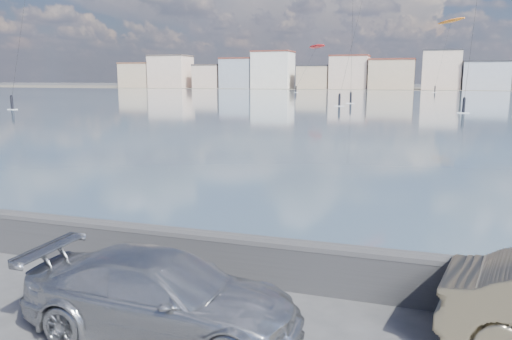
{
  "coord_description": "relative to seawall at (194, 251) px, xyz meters",
  "views": [
    {
      "loc": [
        4.51,
        -6.73,
        4.3
      ],
      "look_at": [
        1.0,
        4.0,
        2.2
      ],
      "focal_mm": 35.0,
      "sensor_mm": 36.0,
      "label": 1
    }
  ],
  "objects": [
    {
      "name": "far_buildings",
      "position": [
        1.31,
        183.3,
        5.44
      ],
      "size": [
        240.79,
        13.26,
        14.6
      ],
      "color": "#CCB293",
      "rests_on": "ground"
    },
    {
      "name": "bay_water",
      "position": [
        0.0,
        88.8,
        -0.58
      ],
      "size": [
        500.0,
        177.0,
        0.0
      ],
      "primitive_type": "cube",
      "color": "#33455F",
      "rests_on": "ground"
    },
    {
      "name": "car_silver",
      "position": [
        0.57,
        -2.46,
        0.12
      ],
      "size": [
        4.82,
        1.99,
        1.39
      ],
      "primitive_type": "imported",
      "rotation": [
        0.0,
        0.0,
        1.58
      ],
      "color": "#AAACB2",
      "rests_on": "ground"
    },
    {
      "name": "kitesurfer_6",
      "position": [
        11.75,
        152.89,
        19.86
      ],
      "size": [
        8.88,
        11.93,
        21.68
      ],
      "color": "orange",
      "rests_on": "ground"
    },
    {
      "name": "kitesurfer_3",
      "position": [
        -26.96,
        147.13,
        13.06
      ],
      "size": [
        8.05,
        17.91,
        14.52
      ],
      "color": "red",
      "rests_on": "ground"
    },
    {
      "name": "far_shore_strip",
      "position": [
        0.0,
        197.3,
        -0.57
      ],
      "size": [
        500.0,
        60.0,
        0.0
      ],
      "primitive_type": "cube",
      "color": "#4C473D",
      "rests_on": "ground"
    },
    {
      "name": "seawall",
      "position": [
        0.0,
        0.0,
        0.0
      ],
      "size": [
        400.0,
        0.36,
        1.08
      ],
      "color": "#28282B",
      "rests_on": "ground"
    },
    {
      "name": "ground",
      "position": [
        0.0,
        -2.7,
        -0.58
      ],
      "size": [
        700.0,
        700.0,
        0.0
      ],
      "primitive_type": "plane",
      "color": "#333335",
      "rests_on": "ground"
    }
  ]
}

